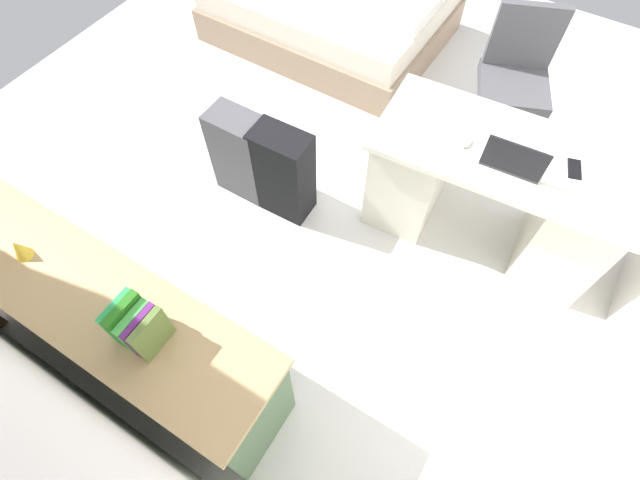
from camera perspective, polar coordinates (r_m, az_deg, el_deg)
ground_plane at (r=3.58m, az=2.62°, el=9.76°), size 5.52×5.52×0.00m
desk at (r=3.05m, az=19.63°, el=5.40°), size 1.48×0.76×0.76m
office_chair at (r=3.73m, az=21.82°, el=16.63°), size 0.60×0.60×0.94m
credenza at (r=2.65m, az=-22.45°, el=-9.98°), size 1.80×0.48×0.76m
bed at (r=4.55m, az=1.46°, el=25.83°), size 1.92×1.42×0.58m
suitcase_black at (r=3.06m, az=-4.43°, el=7.92°), size 0.37×0.23×0.66m
suitcase_spare_grey at (r=3.21m, az=-9.40°, el=10.04°), size 0.36×0.22×0.65m
laptop at (r=2.69m, az=22.12°, el=8.96°), size 0.32×0.24×0.21m
computer_mouse at (r=2.74m, az=17.03°, el=11.22°), size 0.07×0.10×0.03m
cell_phone_near_laptop at (r=2.83m, az=28.09°, el=7.49°), size 0.10×0.15×0.01m
book_row at (r=2.08m, az=-21.03°, el=-9.41°), size 0.19×0.17×0.23m
figurine_small at (r=2.56m, az=-32.24°, el=-0.91°), size 0.08×0.08×0.11m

